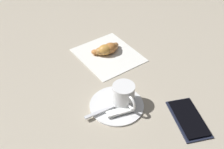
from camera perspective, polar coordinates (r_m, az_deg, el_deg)
name	(u,v)px	position (r m, az deg, el deg)	size (l,w,h in m)	color
ground_plane	(111,76)	(0.85, -0.16, -0.29)	(1.80, 1.80, 0.00)	#AFA48F
saucer	(117,105)	(0.76, 0.93, -5.98)	(0.14, 0.14, 0.01)	white
espresso_cup	(124,94)	(0.74, 2.39, -3.94)	(0.08, 0.06, 0.06)	white
teaspoon	(117,104)	(0.75, 1.01, -5.88)	(0.04, 0.14, 0.01)	silver
sugar_packet	(120,111)	(0.73, 1.64, -7.29)	(0.07, 0.02, 0.01)	white
napkin	(108,55)	(0.93, -0.76, 3.91)	(0.20, 0.17, 0.00)	white
croissant	(107,49)	(0.92, -0.97, 5.09)	(0.06, 0.10, 0.03)	#BD7539
cell_phone	(188,118)	(0.75, 14.90, -8.42)	(0.14, 0.08, 0.01)	#1C2033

